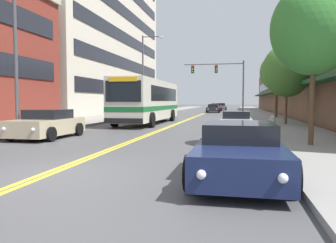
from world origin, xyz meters
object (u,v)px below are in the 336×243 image
(car_navy_parked_right_foreground, at_px, (239,151))
(car_red_moving_lead, at_px, (216,107))
(car_silver_parked_right_mid, at_px, (236,122))
(street_tree_right_mid, at_px, (287,70))
(car_charcoal_moving_third, at_px, (213,109))
(street_lamp_left_near, at_px, (21,19))
(car_beige_parked_left_far, at_px, (47,125))
(street_tree_right_near, at_px, (314,29))
(traffic_signal_mast, at_px, (222,76))
(street_lamp_left_far, at_px, (146,69))
(street_tree_right_far, at_px, (277,72))
(car_white_parked_left_mid, at_px, (161,110))
(car_slate_blue_moving_second, at_px, (221,107))
(city_bus, at_px, (149,100))
(fire_hydrant, at_px, (272,126))

(car_navy_parked_right_foreground, height_order, car_red_moving_lead, car_red_moving_lead)
(car_silver_parked_right_mid, xyz_separation_m, street_tree_right_mid, (3.41, 4.76, 3.29))
(car_charcoal_moving_third, bearing_deg, car_silver_parked_right_mid, -83.77)
(street_lamp_left_near, bearing_deg, car_beige_parked_left_far, 42.77)
(street_tree_right_near, bearing_deg, traffic_signal_mast, 98.81)
(car_charcoal_moving_third, height_order, street_lamp_left_far, street_lamp_left_far)
(street_tree_right_far, bearing_deg, car_silver_parked_right_mid, -105.43)
(car_navy_parked_right_foreground, distance_m, car_red_moving_lead, 49.31)
(car_white_parked_left_mid, xyz_separation_m, car_slate_blue_moving_second, (6.07, 24.69, 0.02))
(street_tree_right_near, xyz_separation_m, street_tree_right_mid, (0.79, 11.48, -0.43))
(car_slate_blue_moving_second, distance_m, street_tree_right_far, 30.90)
(car_beige_parked_left_far, xyz_separation_m, car_navy_parked_right_foreground, (8.69, -6.20, -0.04))
(car_red_moving_lead, height_order, street_lamp_left_near, street_lamp_left_near)
(city_bus, relative_size, street_tree_right_mid, 2.09)
(car_silver_parked_right_mid, height_order, street_tree_right_far, street_tree_right_far)
(car_navy_parked_right_foreground, relative_size, car_charcoal_moving_third, 1.13)
(car_beige_parked_left_far, height_order, street_lamp_left_near, street_lamp_left_near)
(street_tree_right_near, bearing_deg, car_white_parked_left_mid, 113.97)
(car_navy_parked_right_foreground, bearing_deg, car_white_parked_left_mid, 106.11)
(car_slate_blue_moving_second, bearing_deg, street_tree_right_mid, -81.03)
(street_tree_right_near, xyz_separation_m, street_tree_right_far, (1.16, 20.43, 0.21))
(car_beige_parked_left_far, xyz_separation_m, car_charcoal_moving_third, (5.33, 35.71, -0.02))
(car_white_parked_left_mid, relative_size, car_silver_parked_right_mid, 0.98)
(traffic_signal_mast, bearing_deg, street_lamp_left_far, -140.16)
(street_lamp_left_near, xyz_separation_m, street_tree_right_mid, (12.78, 10.93, -1.49))
(city_bus, bearing_deg, street_lamp_left_near, -103.56)
(car_beige_parked_left_far, xyz_separation_m, street_tree_right_near, (11.26, -1.23, 3.64))
(car_silver_parked_right_mid, distance_m, street_lamp_left_near, 12.20)
(car_white_parked_left_mid, relative_size, street_tree_right_far, 0.73)
(street_tree_right_near, height_order, street_tree_right_mid, street_tree_right_near)
(car_white_parked_left_mid, relative_size, fire_hydrant, 4.71)
(car_white_parked_left_mid, distance_m, street_tree_right_near, 28.37)
(car_beige_parked_left_far, bearing_deg, street_tree_right_near, -6.24)
(traffic_signal_mast, height_order, fire_hydrant, traffic_signal_mast)
(car_navy_parked_right_foreground, relative_size, car_silver_parked_right_mid, 1.03)
(car_charcoal_moving_third, bearing_deg, city_bus, -97.56)
(car_navy_parked_right_foreground, distance_m, street_tree_right_near, 6.69)
(traffic_signal_mast, bearing_deg, car_navy_parked_right_foreground, -87.02)
(city_bus, relative_size, car_red_moving_lead, 2.41)
(car_charcoal_moving_third, relative_size, street_tree_right_far, 0.68)
(street_lamp_left_far, bearing_deg, car_red_moving_lead, 75.41)
(car_beige_parked_left_far, bearing_deg, car_slate_blue_moving_second, 83.16)
(street_tree_right_near, bearing_deg, street_tree_right_mid, 86.08)
(city_bus, xyz_separation_m, car_charcoal_moving_third, (3.32, 24.98, -1.22))
(car_red_moving_lead, bearing_deg, car_navy_parked_right_foreground, -86.06)
(car_white_parked_left_mid, distance_m, car_beige_parked_left_far, 24.48)
(street_tree_right_mid, bearing_deg, car_navy_parked_right_foreground, -101.53)
(car_white_parked_left_mid, distance_m, car_charcoal_moving_third, 12.51)
(car_white_parked_left_mid, bearing_deg, street_tree_right_far, -22.73)
(car_navy_parked_right_foreground, relative_size, car_slate_blue_moving_second, 1.13)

